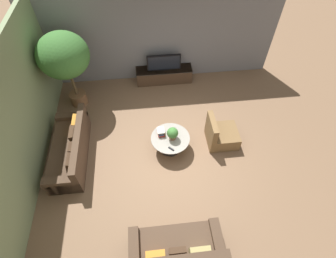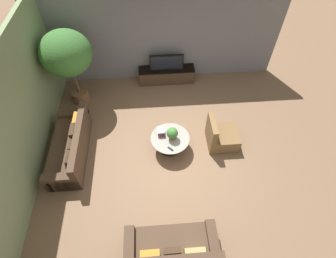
{
  "view_description": "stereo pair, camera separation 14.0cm",
  "coord_description": "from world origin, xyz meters",
  "px_view_note": "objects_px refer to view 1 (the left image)",
  "views": [
    {
      "loc": [
        -0.43,
        -3.89,
        5.8
      ],
      "look_at": [
        0.04,
        0.38,
        0.55
      ],
      "focal_mm": 28.0,
      "sensor_mm": 36.0,
      "label": 1
    },
    {
      "loc": [
        -0.29,
        -3.9,
        5.8
      ],
      "look_at": [
        0.04,
        0.38,
        0.55
      ],
      "focal_mm": 28.0,
      "sensor_mm": 36.0,
      "label": 2
    }
  ],
  "objects_px": {
    "armchair_wicker": "(221,135)",
    "potted_plant_tabletop": "(173,133)",
    "potted_palm_tall": "(64,57)",
    "coffee_table": "(170,141)",
    "couch_near_entry": "(176,250)",
    "media_console": "(164,75)",
    "television": "(164,63)",
    "couch_by_wall": "(71,149)"
  },
  "relations": [
    {
      "from": "couch_near_entry",
      "to": "armchair_wicker",
      "type": "bearing_deg",
      "value": -119.38
    },
    {
      "from": "television",
      "to": "potted_plant_tabletop",
      "type": "xyz_separation_m",
      "value": [
        -0.06,
        -2.79,
        -0.09
      ]
    },
    {
      "from": "media_console",
      "to": "television",
      "type": "distance_m",
      "value": 0.49
    },
    {
      "from": "coffee_table",
      "to": "armchair_wicker",
      "type": "bearing_deg",
      "value": 3.84
    },
    {
      "from": "potted_palm_tall",
      "to": "potted_plant_tabletop",
      "type": "bearing_deg",
      "value": -37.58
    },
    {
      "from": "media_console",
      "to": "potted_palm_tall",
      "type": "distance_m",
      "value": 3.15
    },
    {
      "from": "media_console",
      "to": "couch_near_entry",
      "type": "xyz_separation_m",
      "value": [
        -0.29,
        -5.44,
        0.04
      ]
    },
    {
      "from": "media_console",
      "to": "coffee_table",
      "type": "height_order",
      "value": "media_console"
    },
    {
      "from": "coffee_table",
      "to": "couch_near_entry",
      "type": "distance_m",
      "value": 2.67
    },
    {
      "from": "potted_plant_tabletop",
      "to": "media_console",
      "type": "bearing_deg",
      "value": 88.8
    },
    {
      "from": "television",
      "to": "couch_by_wall",
      "type": "distance_m",
      "value": 3.86
    },
    {
      "from": "armchair_wicker",
      "to": "media_console",
      "type": "bearing_deg",
      "value": 25.07
    },
    {
      "from": "coffee_table",
      "to": "couch_by_wall",
      "type": "distance_m",
      "value": 2.56
    },
    {
      "from": "television",
      "to": "potted_palm_tall",
      "type": "height_order",
      "value": "potted_palm_tall"
    },
    {
      "from": "television",
      "to": "armchair_wicker",
      "type": "xyz_separation_m",
      "value": [
        1.26,
        -2.68,
        -0.47
      ]
    },
    {
      "from": "couch_near_entry",
      "to": "armchair_wicker",
      "type": "xyz_separation_m",
      "value": [
        1.55,
        2.75,
        -0.02
      ]
    },
    {
      "from": "coffee_table",
      "to": "couch_near_entry",
      "type": "height_order",
      "value": "couch_near_entry"
    },
    {
      "from": "television",
      "to": "couch_by_wall",
      "type": "relative_size",
      "value": 0.49
    },
    {
      "from": "coffee_table",
      "to": "couch_by_wall",
      "type": "height_order",
      "value": "couch_by_wall"
    },
    {
      "from": "media_console",
      "to": "potted_palm_tall",
      "type": "relative_size",
      "value": 0.78
    },
    {
      "from": "coffee_table",
      "to": "potted_plant_tabletop",
      "type": "distance_m",
      "value": 0.34
    },
    {
      "from": "armchair_wicker",
      "to": "potted_plant_tabletop",
      "type": "relative_size",
      "value": 2.4
    },
    {
      "from": "couch_by_wall",
      "to": "couch_near_entry",
      "type": "distance_m",
      "value": 3.59
    },
    {
      "from": "armchair_wicker",
      "to": "potted_plant_tabletop",
      "type": "xyz_separation_m",
      "value": [
        -1.32,
        -0.11,
        0.38
      ]
    },
    {
      "from": "potted_palm_tall",
      "to": "media_console",
      "type": "bearing_deg",
      "value": 15.53
    },
    {
      "from": "media_console",
      "to": "television",
      "type": "bearing_deg",
      "value": -90.0
    },
    {
      "from": "couch_by_wall",
      "to": "potted_plant_tabletop",
      "type": "distance_m",
      "value": 2.64
    },
    {
      "from": "armchair_wicker",
      "to": "potted_plant_tabletop",
      "type": "height_order",
      "value": "armchair_wicker"
    },
    {
      "from": "media_console",
      "to": "couch_by_wall",
      "type": "bearing_deg",
      "value": -134.17
    },
    {
      "from": "media_console",
      "to": "potted_palm_tall",
      "type": "bearing_deg",
      "value": -164.47
    },
    {
      "from": "media_console",
      "to": "armchair_wicker",
      "type": "distance_m",
      "value": 2.97
    },
    {
      "from": "armchair_wicker",
      "to": "potted_palm_tall",
      "type": "relative_size",
      "value": 0.37
    },
    {
      "from": "armchair_wicker",
      "to": "potted_palm_tall",
      "type": "distance_m",
      "value": 4.63
    },
    {
      "from": "coffee_table",
      "to": "couch_by_wall",
      "type": "bearing_deg",
      "value": 179.36
    },
    {
      "from": "television",
      "to": "media_console",
      "type": "bearing_deg",
      "value": 90.0
    },
    {
      "from": "media_console",
      "to": "potted_plant_tabletop",
      "type": "bearing_deg",
      "value": -91.2
    },
    {
      "from": "potted_palm_tall",
      "to": "potted_plant_tabletop",
      "type": "relative_size",
      "value": 6.52
    },
    {
      "from": "couch_near_entry",
      "to": "potted_plant_tabletop",
      "type": "bearing_deg",
      "value": -95.08
    },
    {
      "from": "television",
      "to": "couch_near_entry",
      "type": "distance_m",
      "value": 5.47
    },
    {
      "from": "media_console",
      "to": "armchair_wicker",
      "type": "bearing_deg",
      "value": -64.93
    },
    {
      "from": "television",
      "to": "potted_plant_tabletop",
      "type": "bearing_deg",
      "value": -91.2
    },
    {
      "from": "couch_by_wall",
      "to": "coffee_table",
      "type": "bearing_deg",
      "value": 89.36
    }
  ]
}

